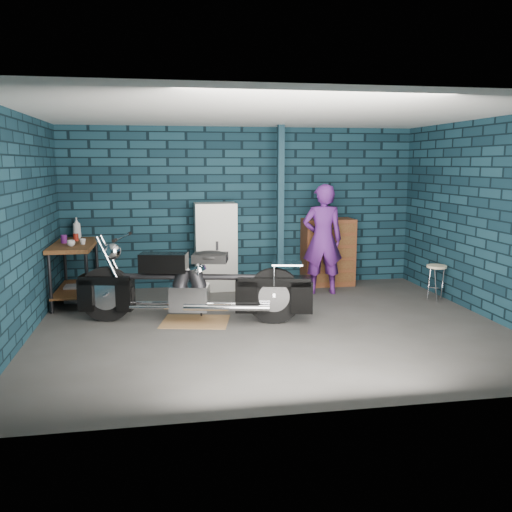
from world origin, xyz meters
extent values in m
plane|color=#454340|center=(0.00, 0.00, 0.00)|extent=(6.00, 6.00, 0.00)
cube|color=black|center=(0.00, 2.50, 1.35)|extent=(6.00, 0.02, 2.70)
cube|color=black|center=(-3.00, 0.00, 1.35)|extent=(0.02, 5.00, 2.70)
cube|color=black|center=(3.00, 0.00, 1.35)|extent=(0.02, 5.00, 2.70)
cube|color=white|center=(0.00, 0.00, 2.70)|extent=(6.00, 5.00, 0.02)
cube|color=#122D3A|center=(0.55, 1.95, 1.35)|extent=(0.10, 0.10, 2.70)
cube|color=brown|center=(-2.68, 1.75, 0.46)|extent=(0.60, 1.40, 0.91)
cube|color=brown|center=(-0.96, 0.36, 0.00)|extent=(1.00, 0.83, 0.01)
imported|color=#581F77|center=(1.18, 1.65, 0.89)|extent=(0.69, 0.50, 1.77)
cube|color=gray|center=(-2.66, 1.79, 0.12)|extent=(0.40, 0.28, 0.25)
cube|color=beige|center=(-0.49, 2.23, 0.73)|extent=(0.68, 0.48, 1.45)
cube|color=brown|center=(1.46, 2.23, 0.58)|extent=(0.87, 0.48, 1.15)
imported|color=beige|center=(-2.66, 1.42, 0.96)|extent=(0.12, 0.12, 0.09)
imported|color=beige|center=(-2.52, 1.58, 0.95)|extent=(0.10, 0.10, 0.08)
cylinder|color=#5F1B6D|center=(-2.82, 1.77, 0.97)|extent=(0.11, 0.11, 0.12)
cylinder|color=maroon|center=(-2.68, 2.01, 0.97)|extent=(0.09, 0.09, 0.11)
imported|color=gray|center=(-2.71, 2.29, 1.08)|extent=(0.14, 0.14, 0.34)
camera|label=1|loc=(-1.35, -6.67, 2.10)|focal=38.00mm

